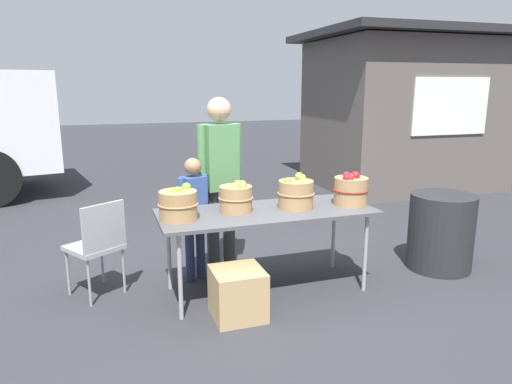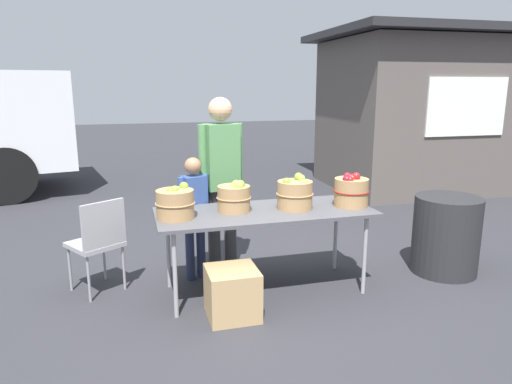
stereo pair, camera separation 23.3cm
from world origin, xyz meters
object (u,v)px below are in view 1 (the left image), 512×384
object	(u,v)px
apple_basket_green_1	(236,197)
produce_crate	(238,293)
trash_barrel	(441,232)
folding_chair	(98,241)
apple_basket_red_0	(351,190)
apple_basket_green_0	(178,204)
vendor_adult	(220,172)
apple_basket_green_2	(296,194)
child_customer	(194,210)
market_table	(267,215)

from	to	relation	value
apple_basket_green_1	produce_crate	world-z (taller)	apple_basket_green_1
apple_basket_green_1	trash_barrel	xyz separation A→B (m)	(2.11, -0.12, -0.49)
folding_chair	apple_basket_red_0	bearing A→B (deg)	137.74
apple_basket_green_0	vendor_adult	xyz separation A→B (m)	(0.51, 0.62, 0.13)
trash_barrel	apple_basket_green_2	bearing A→B (deg)	177.88
apple_basket_green_2	apple_basket_red_0	distance (m)	0.52
apple_basket_red_0	child_customer	size ratio (longest dim) A/B	0.28
vendor_adult	market_table	bearing A→B (deg)	104.60
market_table	child_customer	world-z (taller)	child_customer
apple_basket_green_0	produce_crate	bearing A→B (deg)	-43.45
apple_basket_green_0	apple_basket_green_1	world-z (taller)	apple_basket_green_0
apple_basket_red_0	produce_crate	distance (m)	1.42
apple_basket_red_0	produce_crate	size ratio (longest dim) A/B	0.81
folding_chair	trash_barrel	distance (m)	3.30
produce_crate	folding_chair	bearing A→B (deg)	144.26
market_table	apple_basket_green_0	world-z (taller)	apple_basket_green_0
child_customer	apple_basket_green_2	bearing A→B (deg)	129.92
apple_basket_green_0	apple_basket_green_1	size ratio (longest dim) A/B	1.09
child_customer	folding_chair	distance (m)	0.89
trash_barrel	produce_crate	bearing A→B (deg)	-171.38
trash_barrel	vendor_adult	bearing A→B (deg)	163.01
apple_basket_green_0	vendor_adult	distance (m)	0.81
vendor_adult	trash_barrel	bearing A→B (deg)	152.60
vendor_adult	trash_barrel	xyz separation A→B (m)	(2.12, -0.65, -0.63)
apple_basket_green_1	vendor_adult	xyz separation A→B (m)	(-0.01, 0.53, 0.13)
market_table	apple_basket_green_1	bearing A→B (deg)	168.82
child_customer	apple_basket_green_0	bearing A→B (deg)	43.29
folding_chair	apple_basket_green_0	bearing A→B (deg)	117.64
market_table	apple_basket_green_0	bearing A→B (deg)	-177.45
folding_chair	child_customer	bearing A→B (deg)	154.33
apple_basket_green_1	folding_chair	bearing A→B (deg)	166.04
market_table	trash_barrel	size ratio (longest dim) A/B	2.48
apple_basket_green_1	folding_chair	distance (m)	1.25
apple_basket_red_0	child_customer	bearing A→B (deg)	160.00
apple_basket_green_0	child_customer	size ratio (longest dim) A/B	0.28
apple_basket_green_2	folding_chair	distance (m)	1.78
apple_basket_green_0	produce_crate	xyz separation A→B (m)	(0.39, -0.37, -0.68)
market_table	vendor_adult	distance (m)	0.71
trash_barrel	market_table	bearing A→B (deg)	177.99
apple_basket_red_0	produce_crate	bearing A→B (deg)	-163.66
vendor_adult	folding_chair	distance (m)	1.28
market_table	child_customer	bearing A→B (deg)	142.09
apple_basket_green_0	child_customer	world-z (taller)	child_customer
apple_basket_green_2	child_customer	size ratio (longest dim) A/B	0.28
child_customer	folding_chair	size ratio (longest dim) A/B	1.37
vendor_adult	apple_basket_green_2	bearing A→B (deg)	122.41
apple_basket_red_0	folding_chair	xyz separation A→B (m)	(-2.22, 0.40, -0.38)
apple_basket_green_1	apple_basket_red_0	xyz separation A→B (m)	(1.06, -0.11, 0.01)
apple_basket_green_0	apple_basket_red_0	xyz separation A→B (m)	(1.58, -0.02, 0.01)
folding_chair	produce_crate	bearing A→B (deg)	112.12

